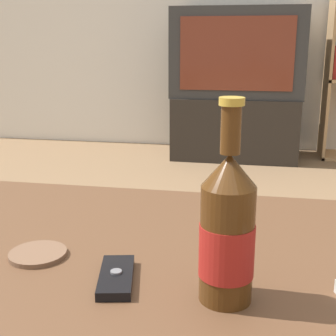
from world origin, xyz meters
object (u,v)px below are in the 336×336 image
object	(u,v)px
television	(238,53)
beer_bottle	(227,231)
tv_stand	(235,127)
cell_phone	(116,277)

from	to	relation	value
television	beer_bottle	bearing A→B (deg)	-87.89
tv_stand	beer_bottle	bearing A→B (deg)	-87.89
beer_bottle	television	bearing A→B (deg)	92.11
cell_phone	beer_bottle	bearing A→B (deg)	-18.74
tv_stand	cell_phone	distance (m)	2.80
television	cell_phone	xyz separation A→B (m)	(-0.06, -2.78, -0.25)
television	tv_stand	bearing A→B (deg)	90.00
beer_bottle	cell_phone	world-z (taller)	beer_bottle
beer_bottle	cell_phone	distance (m)	0.19
beer_bottle	cell_phone	size ratio (longest dim) A/B	2.23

